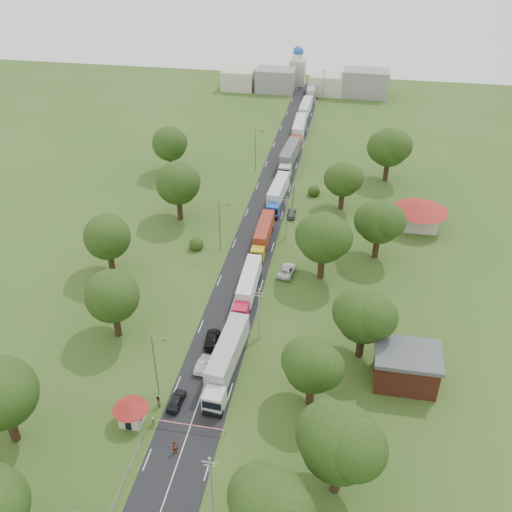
% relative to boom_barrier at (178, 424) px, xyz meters
% --- Properties ---
extents(ground, '(260.00, 260.00, 0.00)m').
position_rel_boom_barrier_xyz_m(ground, '(1.36, 25.00, -0.89)').
color(ground, '#32501A').
rests_on(ground, ground).
extents(road, '(8.00, 200.00, 0.04)m').
position_rel_boom_barrier_xyz_m(road, '(1.36, 45.00, -0.89)').
color(road, black).
rests_on(road, ground).
extents(boom_barrier, '(9.22, 0.35, 1.18)m').
position_rel_boom_barrier_xyz_m(boom_barrier, '(0.00, 0.00, 0.00)').
color(boom_barrier, slate).
rests_on(boom_barrier, ground).
extents(guard_booth, '(4.40, 4.40, 3.45)m').
position_rel_boom_barrier_xyz_m(guard_booth, '(-5.84, -0.00, 1.27)').
color(guard_booth, beige).
rests_on(guard_booth, ground).
extents(guard_rail, '(0.10, 17.00, 1.70)m').
position_rel_boom_barrier_xyz_m(guard_rail, '(-3.64, -10.00, -0.89)').
color(guard_rail, slate).
rests_on(guard_rail, ground).
extents(info_sign, '(0.12, 3.10, 4.10)m').
position_rel_boom_barrier_xyz_m(info_sign, '(6.56, 60.00, 2.11)').
color(info_sign, slate).
rests_on(info_sign, ground).
extents(pole_0, '(1.60, 0.24, 9.00)m').
position_rel_boom_barrier_xyz_m(pole_0, '(6.86, -10.00, 3.79)').
color(pole_0, gray).
rests_on(pole_0, ground).
extents(pole_1, '(1.60, 0.24, 9.00)m').
position_rel_boom_barrier_xyz_m(pole_1, '(6.86, 18.00, 3.79)').
color(pole_1, gray).
rests_on(pole_1, ground).
extents(pole_2, '(1.60, 0.24, 9.00)m').
position_rel_boom_barrier_xyz_m(pole_2, '(6.86, 46.00, 3.79)').
color(pole_2, gray).
rests_on(pole_2, ground).
extents(pole_3, '(1.60, 0.24, 9.00)m').
position_rel_boom_barrier_xyz_m(pole_3, '(6.86, 74.00, 3.79)').
color(pole_3, gray).
rests_on(pole_3, ground).
extents(pole_4, '(1.60, 0.24, 9.00)m').
position_rel_boom_barrier_xyz_m(pole_4, '(6.86, 102.00, 3.79)').
color(pole_4, gray).
rests_on(pole_4, ground).
extents(pole_5, '(1.60, 0.24, 9.00)m').
position_rel_boom_barrier_xyz_m(pole_5, '(6.86, 130.00, 3.79)').
color(pole_5, gray).
rests_on(pole_5, ground).
extents(lamp_0, '(2.03, 0.22, 10.00)m').
position_rel_boom_barrier_xyz_m(lamp_0, '(-3.99, 5.00, 4.66)').
color(lamp_0, slate).
rests_on(lamp_0, ground).
extents(lamp_1, '(2.03, 0.22, 10.00)m').
position_rel_boom_barrier_xyz_m(lamp_1, '(-3.99, 40.00, 4.66)').
color(lamp_1, slate).
rests_on(lamp_1, ground).
extents(lamp_2, '(2.03, 0.22, 10.00)m').
position_rel_boom_barrier_xyz_m(lamp_2, '(-3.99, 75.00, 4.66)').
color(lamp_2, slate).
rests_on(lamp_2, ground).
extents(tree_0, '(8.80, 8.80, 11.07)m').
position_rel_boom_barrier_xyz_m(tree_0, '(13.35, -12.84, 6.33)').
color(tree_0, '#382616').
rests_on(tree_0, ground).
extents(tree_1, '(9.60, 9.60, 12.05)m').
position_rel_boom_barrier_xyz_m(tree_1, '(19.34, -4.83, 6.96)').
color(tree_1, '#382616').
rests_on(tree_1, ground).
extents(tree_2, '(8.00, 8.00, 10.10)m').
position_rel_boom_barrier_xyz_m(tree_2, '(15.35, 7.14, 5.70)').
color(tree_2, '#382616').
rests_on(tree_2, ground).
extents(tree_3, '(8.80, 8.80, 11.07)m').
position_rel_boom_barrier_xyz_m(tree_3, '(21.35, 17.16, 6.33)').
color(tree_3, '#382616').
rests_on(tree_3, ground).
extents(tree_4, '(9.60, 9.60, 12.05)m').
position_rel_boom_barrier_xyz_m(tree_4, '(14.34, 35.17, 6.96)').
color(tree_4, '#382616').
rests_on(tree_4, ground).
extents(tree_5, '(8.80, 8.80, 11.07)m').
position_rel_boom_barrier_xyz_m(tree_5, '(23.35, 43.16, 6.33)').
color(tree_5, '#382616').
rests_on(tree_5, ground).
extents(tree_6, '(8.00, 8.00, 10.10)m').
position_rel_boom_barrier_xyz_m(tree_6, '(16.35, 60.14, 5.70)').
color(tree_6, '#382616').
rests_on(tree_6, ground).
extents(tree_7, '(9.60, 9.60, 12.05)m').
position_rel_boom_barrier_xyz_m(tree_7, '(25.34, 75.17, 6.96)').
color(tree_7, '#382616').
rests_on(tree_7, ground).
extents(tree_9, '(9.60, 9.60, 12.05)m').
position_rel_boom_barrier_xyz_m(tree_9, '(-18.66, -4.83, 6.96)').
color(tree_9, '#382616').
rests_on(tree_9, ground).
extents(tree_10, '(8.80, 8.80, 11.07)m').
position_rel_boom_barrier_xyz_m(tree_10, '(-13.65, 15.16, 6.33)').
color(tree_10, '#382616').
rests_on(tree_10, ground).
extents(tree_11, '(8.80, 8.80, 11.07)m').
position_rel_boom_barrier_xyz_m(tree_11, '(-20.65, 30.16, 6.33)').
color(tree_11, '#382616').
rests_on(tree_11, ground).
extents(tree_12, '(9.60, 9.60, 12.05)m').
position_rel_boom_barrier_xyz_m(tree_12, '(-14.66, 50.17, 6.96)').
color(tree_12, '#382616').
rests_on(tree_12, ground).
extents(tree_13, '(8.80, 8.80, 11.07)m').
position_rel_boom_barrier_xyz_m(tree_13, '(-22.65, 70.16, 6.33)').
color(tree_13, '#382616').
rests_on(tree_13, ground).
extents(house_brick, '(8.60, 6.60, 5.20)m').
position_rel_boom_barrier_xyz_m(house_brick, '(27.36, 13.00, 1.76)').
color(house_brick, maroon).
rests_on(house_brick, ground).
extents(house_cream, '(10.08, 10.08, 5.80)m').
position_rel_boom_barrier_xyz_m(house_cream, '(31.36, 55.00, 2.75)').
color(house_cream, beige).
rests_on(house_cream, ground).
extents(distant_town, '(52.00, 8.00, 8.00)m').
position_rel_boom_barrier_xyz_m(distant_town, '(2.04, 135.00, 2.60)').
color(distant_town, gray).
rests_on(distant_town, ground).
extents(church, '(5.00, 5.00, 12.30)m').
position_rel_boom_barrier_xyz_m(church, '(-2.64, 143.00, 4.50)').
color(church, beige).
rests_on(church, ground).
extents(truck_0, '(3.54, 15.81, 4.36)m').
position_rel_boom_barrier_xyz_m(truck_0, '(3.68, 10.48, 1.42)').
color(truck_0, silver).
rests_on(truck_0, ground).
extents(truck_1, '(2.58, 13.92, 3.85)m').
position_rel_boom_barrier_xyz_m(truck_1, '(3.34, 27.62, 1.15)').
color(truck_1, '#BD1536').
rests_on(truck_1, ground).
extents(truck_2, '(2.38, 13.44, 3.73)m').
position_rel_boom_barrier_xyz_m(truck_2, '(3.03, 43.86, 1.09)').
color(truck_2, gold).
rests_on(truck_2, ground).
extents(truck_3, '(3.17, 14.65, 4.05)m').
position_rel_boom_barrier_xyz_m(truck_3, '(3.24, 60.23, 1.26)').
color(truck_3, '#1C48AB').
rests_on(truck_3, ground).
extents(truck_4, '(3.45, 15.63, 4.32)m').
position_rel_boom_barrier_xyz_m(truck_4, '(3.11, 78.92, 1.40)').
color(truck_4, '#B4B4B4').
rests_on(truck_4, ground).
extents(truck_5, '(2.94, 15.61, 4.32)m').
position_rel_boom_barrier_xyz_m(truck_5, '(3.33, 96.57, 1.40)').
color(truck_5, '#9D3718').
rests_on(truck_5, ground).
extents(truck_6, '(2.72, 14.54, 4.03)m').
position_rel_boom_barrier_xyz_m(truck_6, '(3.24, 112.11, 1.24)').
color(truck_6, '#266024').
rests_on(truck_6, ground).
extents(truck_7, '(3.10, 14.10, 3.89)m').
position_rel_boom_barrier_xyz_m(truck_7, '(3.26, 129.07, 1.17)').
color(truck_7, silver).
rests_on(truck_7, ground).
extents(car_lane_front, '(1.82, 4.11, 1.37)m').
position_rel_boom_barrier_xyz_m(car_lane_front, '(-1.33, 3.71, -0.20)').
color(car_lane_front, black).
rests_on(car_lane_front, ground).
extents(car_lane_mid, '(1.73, 4.14, 1.33)m').
position_rel_boom_barrier_xyz_m(car_lane_mid, '(0.36, 10.66, -0.23)').
color(car_lane_mid, '#ABAEB3').
rests_on(car_lane_mid, ground).
extents(car_lane_rear, '(2.44, 5.02, 1.41)m').
position_rel_boom_barrier_xyz_m(car_lane_rear, '(0.36, 15.87, -0.19)').
color(car_lane_rear, black).
rests_on(car_lane_rear, ground).
extents(car_verge_near, '(3.11, 5.42, 1.42)m').
position_rel_boom_barrier_xyz_m(car_verge_near, '(8.62, 35.03, -0.18)').
color(car_verge_near, white).
rests_on(car_verge_near, ground).
extents(car_verge_far, '(1.81, 4.09, 1.37)m').
position_rel_boom_barrier_xyz_m(car_verge_far, '(6.86, 55.09, -0.21)').
color(car_verge_far, '#53555A').
rests_on(car_verge_far, ground).
extents(pedestrian_near, '(0.78, 0.75, 1.80)m').
position_rel_boom_barrier_xyz_m(pedestrian_near, '(0.73, -3.50, 0.01)').
color(pedestrian_near, gray).
rests_on(pedestrian_near, ground).
extents(pedestrian_booth, '(1.01, 1.05, 1.71)m').
position_rel_boom_barrier_xyz_m(pedestrian_booth, '(-3.44, 2.87, -0.04)').
color(pedestrian_booth, gray).
rests_on(pedestrian_booth, ground).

